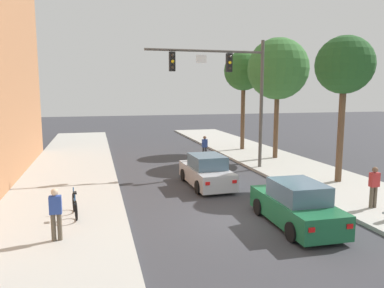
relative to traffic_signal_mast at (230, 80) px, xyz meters
The scene contains 12 objects.
ground_plane 9.99m from the traffic_signal_mast, 107.95° to the right, with size 120.00×120.00×0.00m, color #38383D.
sidewalk_left 13.23m from the traffic_signal_mast, 138.62° to the right, with size 5.00×60.00×0.15m, color #B2AFA8.
traffic_signal_mast is the anchor object (origin of this frame).
car_lead_silver 6.03m from the traffic_signal_mast, 127.45° to the right, with size 1.92×4.28×1.60m.
car_following_green 10.22m from the traffic_signal_mast, 95.55° to the right, with size 1.93×4.28×1.60m.
pedestrian_sidewalk_left_walker 13.13m from the traffic_signal_mast, 135.66° to the right, with size 0.36×0.22×1.64m.
pedestrian_crossing_road 5.97m from the traffic_signal_mast, 94.54° to the left, with size 0.36×0.22×1.64m.
pedestrian_sidewalk_right_walker 9.91m from the traffic_signal_mast, 71.17° to the right, with size 0.36×0.22×1.64m.
bicycle_leaning 11.68m from the traffic_signal_mast, 142.56° to the right, with size 0.28×1.76×0.98m.
street_tree_nearest 6.16m from the traffic_signal_mast, 45.67° to the right, with size 2.83×2.83×7.26m.
street_tree_second 5.13m from the traffic_signal_mast, 30.46° to the left, with size 4.11×4.11×8.10m.
street_tree_third 7.70m from the traffic_signal_mast, 61.58° to the left, with size 3.05×3.05×7.66m.
Camera 1 is at (-4.99, -12.13, 4.71)m, focal length 34.28 mm.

